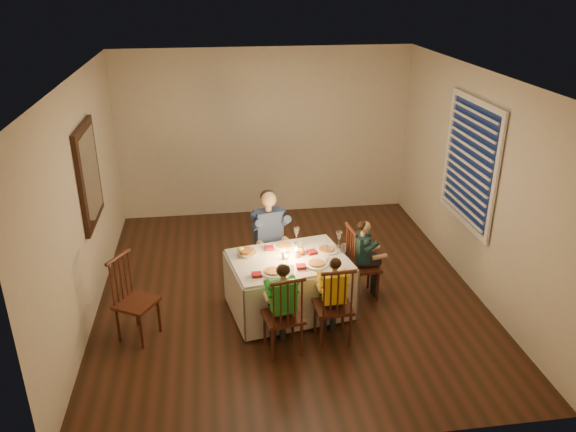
{
  "coord_description": "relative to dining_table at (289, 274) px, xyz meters",
  "views": [
    {
      "loc": [
        -0.83,
        -5.92,
        3.6
      ],
      "look_at": [
        0.03,
        0.15,
        0.92
      ],
      "focal_mm": 35.0,
      "sensor_mm": 36.0,
      "label": 1
    }
  ],
  "objects": [
    {
      "name": "wall_mirror",
      "position": [
        -2.17,
        0.76,
        1.02
      ],
      "size": [
        0.06,
        0.95,
        1.15
      ],
      "color": "black",
      "rests_on": "wall_left"
    },
    {
      "name": "setting_green",
      "position": [
        -0.21,
        -0.31,
        0.2
      ],
      "size": [
        0.3,
        0.3,
        0.02
      ],
      "primitive_type": "cylinder",
      "rotation": [
        0.0,
        0.0,
        0.19
      ],
      "color": "white",
      "rests_on": "dining_table"
    },
    {
      "name": "child_green",
      "position": [
        -0.16,
        -0.73,
        -0.48
      ],
      "size": [
        0.37,
        0.35,
        1.01
      ],
      "primitive_type": null,
      "rotation": [
        0.0,
        0.0,
        3.32
      ],
      "color": "green",
      "rests_on": "ground"
    },
    {
      "name": "serving_bowl",
      "position": [
        -0.45,
        0.14,
        0.22
      ],
      "size": [
        0.24,
        0.24,
        0.05
      ],
      "primitive_type": "imported",
      "rotation": [
        0.0,
        0.0,
        0.11
      ],
      "color": "white",
      "rests_on": "dining_table"
    },
    {
      "name": "setting_yellow",
      "position": [
        0.28,
        -0.19,
        0.2
      ],
      "size": [
        0.3,
        0.3,
        0.02
      ],
      "primitive_type": "cylinder",
      "rotation": [
        0.0,
        0.0,
        0.19
      ],
      "color": "white",
      "rests_on": "dining_table"
    },
    {
      "name": "chair_end",
      "position": [
        0.91,
        0.19,
        -0.48
      ],
      "size": [
        0.39,
        0.41,
        0.92
      ],
      "primitive_type": null,
      "rotation": [
        0.0,
        0.0,
        1.66
      ],
      "color": "#39180F",
      "rests_on": "ground"
    },
    {
      "name": "orange_fruit",
      "position": [
        0.15,
        0.07,
        0.23
      ],
      "size": [
        0.08,
        0.08,
        0.08
      ],
      "primitive_type": "sphere",
      "color": "#E15E12",
      "rests_on": "dining_table"
    },
    {
      "name": "chair_near_left",
      "position": [
        -0.16,
        -0.73,
        -0.48
      ],
      "size": [
        0.43,
        0.42,
        0.92
      ],
      "primitive_type": null,
      "rotation": [
        0.0,
        0.0,
        3.32
      ],
      "color": "#39180F",
      "rests_on": "ground"
    },
    {
      "name": "candle_right",
      "position": [
        0.08,
        0.02,
        0.24
      ],
      "size": [
        0.06,
        0.06,
        0.1
      ],
      "primitive_type": "cylinder",
      "color": "white",
      "rests_on": "dining_table"
    },
    {
      "name": "setting_adult",
      "position": [
        -0.02,
        0.29,
        0.2
      ],
      "size": [
        0.3,
        0.3,
        0.02
      ],
      "primitive_type": "cylinder",
      "rotation": [
        0.0,
        0.0,
        0.19
      ],
      "color": "white",
      "rests_on": "dining_table"
    },
    {
      "name": "wall_back",
      "position": [
        0.05,
        2.96,
        0.82
      ],
      "size": [
        4.5,
        0.02,
        2.6
      ],
      "primitive_type": "cube",
      "color": "beige",
      "rests_on": "ground"
    },
    {
      "name": "dining_table",
      "position": [
        0.0,
        0.0,
        0.0
      ],
      "size": [
        1.45,
        1.16,
        0.64
      ],
      "rotation": [
        0.0,
        0.0,
        0.19
      ],
      "color": "silver",
      "rests_on": "ground"
    },
    {
      "name": "ground",
      "position": [
        0.05,
        0.46,
        -0.48
      ],
      "size": [
        5.0,
        5.0,
        0.0
      ],
      "primitive_type": "plane",
      "color": "black",
      "rests_on": "ground"
    },
    {
      "name": "child_yellow",
      "position": [
        0.38,
        -0.62,
        -0.48
      ],
      "size": [
        0.32,
        0.29,
        0.99
      ],
      "primitive_type": null,
      "rotation": [
        0.0,
        0.0,
        3.18
      ],
      "color": "yellow",
      "rests_on": "ground"
    },
    {
      "name": "wall_right",
      "position": [
        2.3,
        0.46,
        0.82
      ],
      "size": [
        0.02,
        5.0,
        2.6
      ],
      "primitive_type": "cube",
      "color": "beige",
      "rests_on": "ground"
    },
    {
      "name": "wall_left",
      "position": [
        -2.2,
        0.46,
        0.82
      ],
      "size": [
        0.02,
        5.0,
        2.6
      ],
      "primitive_type": "cube",
      "color": "beige",
      "rests_on": "ground"
    },
    {
      "name": "window_blinds",
      "position": [
        2.26,
        0.56,
        1.02
      ],
      "size": [
        0.07,
        1.34,
        1.54
      ],
      "color": "#0E1838",
      "rests_on": "wall_right"
    },
    {
      "name": "candle_left",
      "position": [
        -0.05,
        -0.01,
        0.24
      ],
      "size": [
        0.06,
        0.06,
        0.1
      ],
      "primitive_type": "cylinder",
      "color": "white",
      "rests_on": "dining_table"
    },
    {
      "name": "setting_teal",
      "position": [
        0.45,
        0.12,
        0.2
      ],
      "size": [
        0.3,
        0.3,
        0.02
      ],
      "primitive_type": "cylinder",
      "rotation": [
        0.0,
        0.0,
        0.19
      ],
      "color": "white",
      "rests_on": "dining_table"
    },
    {
      "name": "chair_near_right",
      "position": [
        0.38,
        -0.62,
        -0.48
      ],
      "size": [
        0.39,
        0.37,
        0.92
      ],
      "primitive_type": null,
      "rotation": [
        0.0,
        0.0,
        3.18
      ],
      "color": "#39180F",
      "rests_on": "ground"
    },
    {
      "name": "child_teal",
      "position": [
        0.91,
        0.19,
        -0.48
      ],
      "size": [
        0.31,
        0.33,
        0.99
      ],
      "primitive_type": null,
      "rotation": [
        0.0,
        0.0,
        1.66
      ],
      "color": "#17343A",
      "rests_on": "ground"
    },
    {
      "name": "adult",
      "position": [
        -0.14,
        0.69,
        -0.48
      ],
      "size": [
        0.52,
        0.49,
        1.22
      ],
      "primitive_type": null,
      "rotation": [
        0.0,
        0.0,
        0.22
      ],
      "color": "navy",
      "rests_on": "ground"
    },
    {
      "name": "chair_adult",
      "position": [
        -0.14,
        0.69,
        -0.48
      ],
      "size": [
        0.45,
        0.43,
        0.92
      ],
      "primitive_type": null,
      "rotation": [
        0.0,
        0.0,
        0.22
      ],
      "color": "#39180F",
      "rests_on": "ground"
    },
    {
      "name": "squash",
      "position": [
        -0.52,
        0.18,
        0.24
      ],
      "size": [
        0.09,
        0.09,
        0.09
      ],
      "primitive_type": "sphere",
      "color": "#FFF443",
      "rests_on": "dining_table"
    },
    {
      "name": "chair_extra",
      "position": [
        -1.65,
        -0.28,
        -0.48
      ],
      "size": [
        0.52,
        0.52,
        0.94
      ],
      "primitive_type": null,
      "rotation": [
        0.0,
        0.0,
        1.03
      ],
      "color": "#39180F",
      "rests_on": "ground"
    },
    {
      "name": "ceiling",
      "position": [
        0.05,
        0.46,
        2.12
      ],
      "size": [
        5.0,
        5.0,
        0.0
      ],
      "primitive_type": "plane",
      "color": "white",
      "rests_on": "wall_back"
    }
  ]
}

